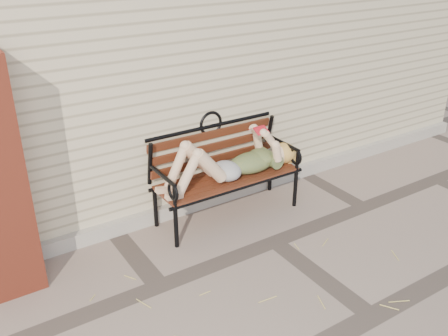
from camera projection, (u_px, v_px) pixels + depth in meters
ground at (274, 242)px, 4.89m from camera, size 80.00×80.00×0.00m
house_wall at (138, 37)px, 6.52m from camera, size 8.00×4.00×3.00m
foundation_strip at (221, 195)px, 5.59m from camera, size 8.00×0.10×0.15m
garden_bench at (223, 161)px, 5.16m from camera, size 1.67×0.66×1.08m
reading_woman at (231, 162)px, 5.05m from camera, size 1.57×0.36×0.50m
straw_scatter at (301, 274)px, 4.41m from camera, size 2.63×1.77×0.01m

